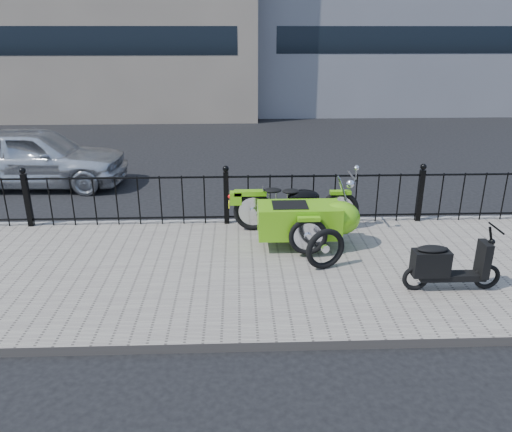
{
  "coord_description": "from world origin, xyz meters",
  "views": [
    {
      "loc": [
        0.22,
        -7.14,
        3.45
      ],
      "look_at": [
        0.48,
        -0.1,
        0.78
      ],
      "focal_mm": 35.0,
      "sensor_mm": 36.0,
      "label": 1
    }
  ],
  "objects_px": {
    "motorcycle_sidecar": "(309,216)",
    "spare_tire": "(325,249)",
    "sedan_car": "(36,157)",
    "scooter": "(446,266)"
  },
  "relations": [
    {
      "from": "motorcycle_sidecar",
      "to": "spare_tire",
      "type": "distance_m",
      "value": 0.94
    },
    {
      "from": "scooter",
      "to": "spare_tire",
      "type": "distance_m",
      "value": 1.65
    },
    {
      "from": "motorcycle_sidecar",
      "to": "sedan_car",
      "type": "bearing_deg",
      "value": 146.6
    },
    {
      "from": "scooter",
      "to": "sedan_car",
      "type": "bearing_deg",
      "value": 143.83
    },
    {
      "from": "spare_tire",
      "to": "sedan_car",
      "type": "height_order",
      "value": "sedan_car"
    },
    {
      "from": "scooter",
      "to": "spare_tire",
      "type": "height_order",
      "value": "scooter"
    },
    {
      "from": "motorcycle_sidecar",
      "to": "spare_tire",
      "type": "height_order",
      "value": "motorcycle_sidecar"
    },
    {
      "from": "spare_tire",
      "to": "scooter",
      "type": "bearing_deg",
      "value": -24.38
    },
    {
      "from": "sedan_car",
      "to": "spare_tire",
      "type": "bearing_deg",
      "value": -126.72
    },
    {
      "from": "sedan_car",
      "to": "scooter",
      "type": "bearing_deg",
      "value": -124.14
    }
  ]
}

